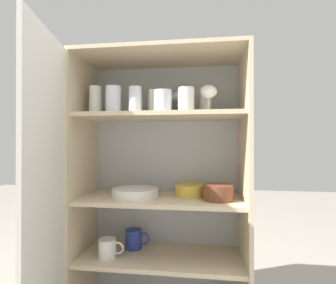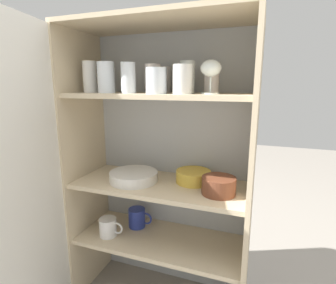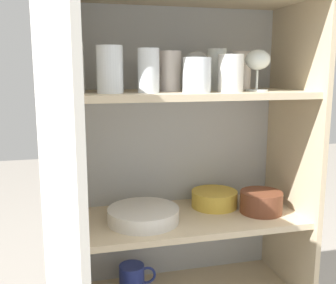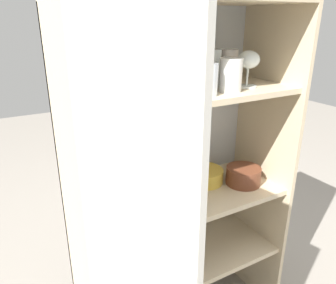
{
  "view_description": "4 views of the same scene",
  "coord_description": "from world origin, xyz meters",
  "px_view_note": "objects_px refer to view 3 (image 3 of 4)",
  "views": [
    {
      "loc": [
        0.21,
        -1.11,
        0.88
      ],
      "look_at": [
        0.04,
        0.15,
        0.89
      ],
      "focal_mm": 28.0,
      "sensor_mm": 36.0,
      "label": 1
    },
    {
      "loc": [
        0.42,
        -0.9,
        1.06
      ],
      "look_at": [
        0.02,
        0.21,
        0.8
      ],
      "focal_mm": 28.0,
      "sensor_mm": 36.0,
      "label": 2
    },
    {
      "loc": [
        -0.34,
        -1.02,
        1.09
      ],
      "look_at": [
        -0.05,
        0.15,
        0.87
      ],
      "focal_mm": 42.0,
      "sensor_mm": 36.0,
      "label": 3
    },
    {
      "loc": [
        -0.58,
        -0.77,
        1.25
      ],
      "look_at": [
        -0.05,
        0.19,
        0.84
      ],
      "focal_mm": 35.0,
      "sensor_mm": 36.0,
      "label": 4
    }
  ],
  "objects_px": {
    "mixing_bowl_large": "(214,198)",
    "coffee_mug_primary": "(133,278)",
    "plate_stack_white": "(143,215)",
    "serving_bowl_small": "(261,201)"
  },
  "relations": [
    {
      "from": "mixing_bowl_large",
      "to": "coffee_mug_primary",
      "type": "xyz_separation_m",
      "value": [
        -0.3,
        -0.0,
        -0.27
      ]
    },
    {
      "from": "mixing_bowl_large",
      "to": "serving_bowl_small",
      "type": "bearing_deg",
      "value": -35.31
    },
    {
      "from": "mixing_bowl_large",
      "to": "coffee_mug_primary",
      "type": "distance_m",
      "value": 0.4
    },
    {
      "from": "plate_stack_white",
      "to": "serving_bowl_small",
      "type": "height_order",
      "value": "serving_bowl_small"
    },
    {
      "from": "plate_stack_white",
      "to": "coffee_mug_primary",
      "type": "bearing_deg",
      "value": 109.12
    },
    {
      "from": "mixing_bowl_large",
      "to": "coffee_mug_primary",
      "type": "height_order",
      "value": "mixing_bowl_large"
    },
    {
      "from": "mixing_bowl_large",
      "to": "coffee_mug_primary",
      "type": "relative_size",
      "value": 1.25
    },
    {
      "from": "mixing_bowl_large",
      "to": "serving_bowl_small",
      "type": "xyz_separation_m",
      "value": [
        0.13,
        -0.09,
        0.01
      ]
    },
    {
      "from": "plate_stack_white",
      "to": "serving_bowl_small",
      "type": "xyz_separation_m",
      "value": [
        0.4,
        -0.01,
        0.02
      ]
    },
    {
      "from": "plate_stack_white",
      "to": "mixing_bowl_large",
      "type": "distance_m",
      "value": 0.28
    }
  ]
}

